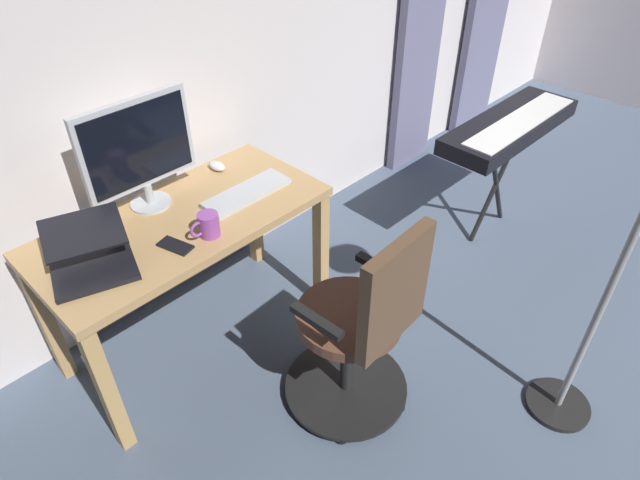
{
  "coord_description": "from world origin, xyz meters",
  "views": [
    {
      "loc": [
        2.58,
        -0.89,
        2.11
      ],
      "look_at": [
        1.4,
        -2.04,
        0.81
      ],
      "focal_mm": 30.45,
      "sensor_mm": 36.0,
      "label": 1
    }
  ],
  "objects_px": {
    "desk": "(185,238)",
    "computer_monitor": "(138,149)",
    "mug_coffee": "(208,225)",
    "piano_keyboard": "(510,129)",
    "computer_mouse": "(217,166)",
    "cell_phone_by_monitor": "(175,246)",
    "office_chair": "(361,332)",
    "computer_keyboard": "(247,193)",
    "laptop": "(91,257)"
  },
  "relations": [
    {
      "from": "laptop",
      "to": "computer_mouse",
      "type": "xyz_separation_m",
      "value": [
        -0.78,
        -0.25,
        -0.04
      ]
    },
    {
      "from": "office_chair",
      "to": "piano_keyboard",
      "type": "relative_size",
      "value": 0.98
    },
    {
      "from": "office_chair",
      "to": "computer_keyboard",
      "type": "height_order",
      "value": "office_chair"
    },
    {
      "from": "desk",
      "to": "computer_keyboard",
      "type": "relative_size",
      "value": 2.99
    },
    {
      "from": "office_chair",
      "to": "cell_phone_by_monitor",
      "type": "bearing_deg",
      "value": 116.86
    },
    {
      "from": "cell_phone_by_monitor",
      "to": "piano_keyboard",
      "type": "distance_m",
      "value": 1.99
    },
    {
      "from": "computer_keyboard",
      "to": "computer_mouse",
      "type": "xyz_separation_m",
      "value": [
        -0.05,
        -0.28,
        0.01
      ]
    },
    {
      "from": "mug_coffee",
      "to": "piano_keyboard",
      "type": "distance_m",
      "value": 1.85
    },
    {
      "from": "computer_monitor",
      "to": "cell_phone_by_monitor",
      "type": "relative_size",
      "value": 3.5
    },
    {
      "from": "computer_monitor",
      "to": "computer_keyboard",
      "type": "bearing_deg",
      "value": 143.39
    },
    {
      "from": "computer_keyboard",
      "to": "piano_keyboard",
      "type": "bearing_deg",
      "value": 161.45
    },
    {
      "from": "office_chair",
      "to": "piano_keyboard",
      "type": "distance_m",
      "value": 1.61
    },
    {
      "from": "office_chair",
      "to": "computer_keyboard",
      "type": "distance_m",
      "value": 0.82
    },
    {
      "from": "desk",
      "to": "office_chair",
      "type": "distance_m",
      "value": 0.88
    },
    {
      "from": "computer_monitor",
      "to": "computer_keyboard",
      "type": "distance_m",
      "value": 0.5
    },
    {
      "from": "laptop",
      "to": "computer_mouse",
      "type": "height_order",
      "value": "laptop"
    },
    {
      "from": "mug_coffee",
      "to": "computer_monitor",
      "type": "bearing_deg",
      "value": -83.6
    },
    {
      "from": "cell_phone_by_monitor",
      "to": "piano_keyboard",
      "type": "height_order",
      "value": "piano_keyboard"
    },
    {
      "from": "piano_keyboard",
      "to": "laptop",
      "type": "bearing_deg",
      "value": -12.81
    },
    {
      "from": "mug_coffee",
      "to": "piano_keyboard",
      "type": "height_order",
      "value": "mug_coffee"
    },
    {
      "from": "office_chair",
      "to": "laptop",
      "type": "distance_m",
      "value": 1.09
    },
    {
      "from": "office_chair",
      "to": "laptop",
      "type": "relative_size",
      "value": 2.44
    },
    {
      "from": "laptop",
      "to": "piano_keyboard",
      "type": "bearing_deg",
      "value": -174.46
    },
    {
      "from": "computer_monitor",
      "to": "piano_keyboard",
      "type": "height_order",
      "value": "computer_monitor"
    },
    {
      "from": "computer_monitor",
      "to": "laptop",
      "type": "distance_m",
      "value": 0.5
    },
    {
      "from": "laptop",
      "to": "cell_phone_by_monitor",
      "type": "bearing_deg",
      "value": 177.56
    },
    {
      "from": "laptop",
      "to": "computer_mouse",
      "type": "distance_m",
      "value": 0.82
    },
    {
      "from": "laptop",
      "to": "mug_coffee",
      "type": "xyz_separation_m",
      "value": [
        -0.43,
        0.15,
        -0.0
      ]
    },
    {
      "from": "office_chair",
      "to": "laptop",
      "type": "xyz_separation_m",
      "value": [
        0.67,
        -0.79,
        0.34
      ]
    },
    {
      "from": "cell_phone_by_monitor",
      "to": "computer_monitor",
      "type": "bearing_deg",
      "value": -121.87
    },
    {
      "from": "desk",
      "to": "computer_mouse",
      "type": "relative_size",
      "value": 12.68
    },
    {
      "from": "computer_monitor",
      "to": "piano_keyboard",
      "type": "bearing_deg",
      "value": 157.64
    },
    {
      "from": "desk",
      "to": "office_chair",
      "type": "xyz_separation_m",
      "value": [
        -0.25,
        0.83,
        -0.18
      ]
    },
    {
      "from": "desk",
      "to": "computer_monitor",
      "type": "height_order",
      "value": "computer_monitor"
    },
    {
      "from": "computer_monitor",
      "to": "desk",
      "type": "bearing_deg",
      "value": 99.44
    },
    {
      "from": "laptop",
      "to": "mug_coffee",
      "type": "bearing_deg",
      "value": 179.72
    },
    {
      "from": "computer_mouse",
      "to": "cell_phone_by_monitor",
      "type": "distance_m",
      "value": 0.61
    },
    {
      "from": "desk",
      "to": "mug_coffee",
      "type": "height_order",
      "value": "mug_coffee"
    },
    {
      "from": "office_chair",
      "to": "computer_monitor",
      "type": "height_order",
      "value": "computer_monitor"
    },
    {
      "from": "desk",
      "to": "mug_coffee",
      "type": "distance_m",
      "value": 0.25
    },
    {
      "from": "desk",
      "to": "piano_keyboard",
      "type": "xyz_separation_m",
      "value": [
        -1.82,
        0.57,
        0.08
      ]
    },
    {
      "from": "computer_monitor",
      "to": "computer_keyboard",
      "type": "xyz_separation_m",
      "value": [
        -0.34,
        0.26,
        -0.26
      ]
    },
    {
      "from": "piano_keyboard",
      "to": "computer_keyboard",
      "type": "bearing_deg",
      "value": -17.9
    },
    {
      "from": "office_chair",
      "to": "computer_mouse",
      "type": "relative_size",
      "value": 9.87
    },
    {
      "from": "piano_keyboard",
      "to": "computer_mouse",
      "type": "bearing_deg",
      "value": -27.7
    },
    {
      "from": "computer_mouse",
      "to": "laptop",
      "type": "bearing_deg",
      "value": 17.75
    },
    {
      "from": "office_chair",
      "to": "computer_monitor",
      "type": "distance_m",
      "value": 1.19
    },
    {
      "from": "laptop",
      "to": "mug_coffee",
      "type": "relative_size",
      "value": 3.05
    },
    {
      "from": "computer_monitor",
      "to": "computer_keyboard",
      "type": "relative_size",
      "value": 1.19
    },
    {
      "from": "mug_coffee",
      "to": "piano_keyboard",
      "type": "xyz_separation_m",
      "value": [
        -1.81,
        0.38,
        -0.08
      ]
    }
  ]
}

